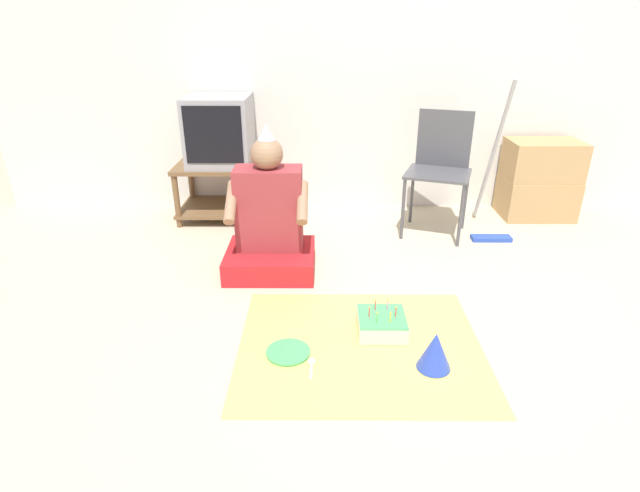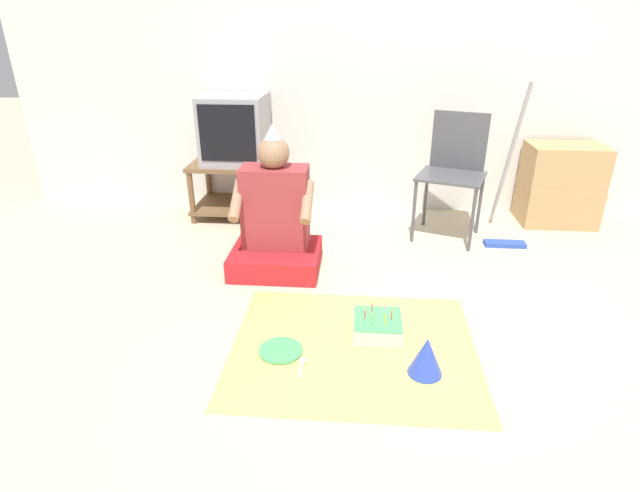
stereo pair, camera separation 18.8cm
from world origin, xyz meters
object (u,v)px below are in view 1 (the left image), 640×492
(birthday_cake, at_px, (382,324))
(paper_plate, at_px, (288,352))
(party_hat_blue, at_px, (435,351))
(cardboard_box_stack, at_px, (539,180))
(tv, at_px, (220,130))
(folding_chair, at_px, (440,163))
(person_seated, at_px, (270,225))
(dust_mop, at_px, (492,193))

(birthday_cake, height_order, paper_plate, birthday_cake)
(party_hat_blue, bearing_deg, cardboard_box_stack, 58.40)
(birthday_cake, relative_size, paper_plate, 1.14)
(tv, bearing_deg, party_hat_blue, -56.40)
(folding_chair, distance_m, person_seated, 1.35)
(folding_chair, height_order, paper_plate, folding_chair)
(folding_chair, height_order, party_hat_blue, folding_chair)
(tv, relative_size, person_seated, 0.56)
(person_seated, bearing_deg, dust_mop, 20.39)
(dust_mop, height_order, birthday_cake, dust_mop)
(person_seated, relative_size, birthday_cake, 3.78)
(party_hat_blue, bearing_deg, folding_chair, 78.48)
(tv, relative_size, folding_chair, 0.58)
(tv, distance_m, person_seated, 1.10)
(cardboard_box_stack, distance_m, person_seated, 2.24)
(cardboard_box_stack, bearing_deg, party_hat_blue, -121.60)
(birthday_cake, bearing_deg, person_seated, 131.13)
(person_seated, xyz_separation_m, paper_plate, (0.16, -0.89, -0.29))
(dust_mop, xyz_separation_m, party_hat_blue, (-0.71, -1.57, -0.22))
(cardboard_box_stack, xyz_separation_m, dust_mop, (-0.49, -0.38, 0.02))
(folding_chair, relative_size, cardboard_box_stack, 1.43)
(birthday_cake, distance_m, party_hat_blue, 0.35)
(tv, relative_size, birthday_cake, 2.10)
(person_seated, bearing_deg, party_hat_blue, -50.27)
(folding_chair, xyz_separation_m, cardboard_box_stack, (0.86, 0.30, -0.21))
(folding_chair, xyz_separation_m, paper_plate, (-1.00, -1.54, -0.50))
(tv, distance_m, cardboard_box_stack, 2.50)
(dust_mop, relative_size, birthday_cake, 4.63)
(person_seated, bearing_deg, paper_plate, -79.63)
(dust_mop, bearing_deg, party_hat_blue, -114.29)
(birthday_cake, xyz_separation_m, party_hat_blue, (0.21, -0.28, 0.04))
(party_hat_blue, bearing_deg, tv, 123.60)
(folding_chair, distance_m, birthday_cake, 1.54)
(cardboard_box_stack, xyz_separation_m, paper_plate, (-1.86, -1.84, -0.29))
(party_hat_blue, relative_size, paper_plate, 0.86)
(dust_mop, bearing_deg, birthday_cake, -125.42)
(folding_chair, bearing_deg, tv, 170.52)
(birthday_cake, bearing_deg, party_hat_blue, -54.07)
(birthday_cake, bearing_deg, cardboard_box_stack, 49.86)
(folding_chair, xyz_separation_m, party_hat_blue, (-0.34, -1.65, -0.42))
(folding_chair, xyz_separation_m, person_seated, (-1.16, -0.65, -0.21))
(cardboard_box_stack, height_order, person_seated, person_seated)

